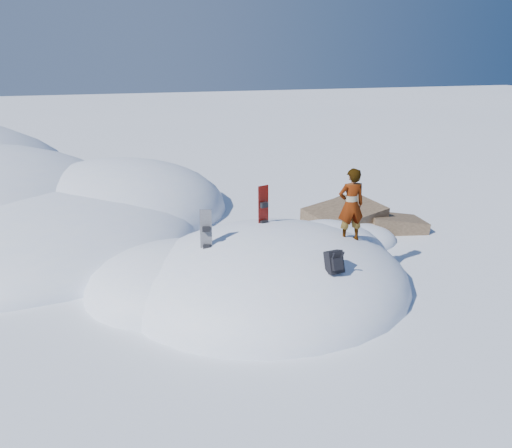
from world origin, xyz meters
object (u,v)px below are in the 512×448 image
object	(u,v)px
snowboard_dark	(206,240)
backpack	(335,262)
snowboard_red	(264,216)
person	(351,205)

from	to	relation	value
snowboard_dark	backpack	world-z (taller)	snowboard_dark
snowboard_red	snowboard_dark	world-z (taller)	snowboard_red
snowboard_dark	backpack	xyz separation A→B (m)	(2.40, -1.66, -0.14)
snowboard_red	backpack	size ratio (longest dim) A/B	2.80
snowboard_dark	backpack	size ratio (longest dim) A/B	2.50
snowboard_red	snowboard_dark	distance (m)	1.89
snowboard_red	backpack	distance (m)	2.73
person	snowboard_red	bearing A→B (deg)	-27.41
person	snowboard_dark	bearing A→B (deg)	0.74
backpack	snowboard_dark	bearing A→B (deg)	137.04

